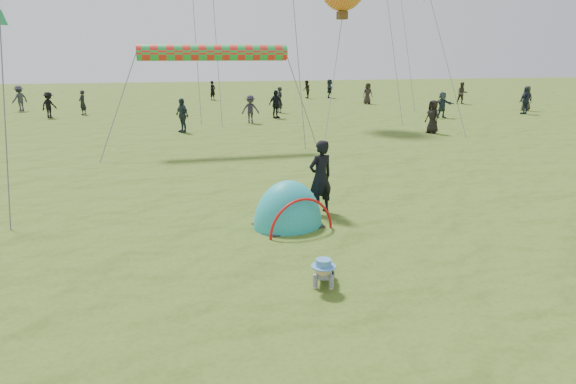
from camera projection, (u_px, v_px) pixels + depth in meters
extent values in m
plane|color=#375A15|center=(359.00, 274.00, 9.19)|extent=(140.00, 140.00, 0.00)
ellipsoid|color=teal|center=(288.00, 226.00, 11.80)|extent=(1.96, 1.76, 2.13)
imported|color=black|center=(321.00, 177.00, 12.54)|extent=(0.77, 0.63, 1.83)
imported|color=black|center=(279.00, 100.00, 34.63)|extent=(0.58, 0.73, 1.74)
imported|color=#362E26|center=(462.00, 93.00, 40.91)|extent=(1.00, 0.88, 1.72)
imported|color=black|center=(276.00, 104.00, 31.66)|extent=(1.09, 0.86, 1.72)
imported|color=black|center=(49.00, 105.00, 31.81)|extent=(1.11, 1.18, 1.60)
imported|color=black|center=(433.00, 117.00, 25.60)|extent=(0.72, 0.92, 1.65)
imported|color=#28363E|center=(442.00, 105.00, 31.90)|extent=(1.51, 0.56, 1.60)
imported|color=black|center=(82.00, 102.00, 33.62)|extent=(0.57, 0.68, 1.58)
imported|color=#1C2634|center=(526.00, 101.00, 33.89)|extent=(1.11, 0.72, 1.76)
imported|color=#292632|center=(250.00, 109.00, 29.41)|extent=(1.05, 0.63, 1.59)
imported|color=black|center=(368.00, 93.00, 40.92)|extent=(0.86, 0.60, 1.66)
imported|color=black|center=(330.00, 89.00, 46.53)|extent=(0.97, 1.64, 1.69)
imported|color=black|center=(213.00, 91.00, 44.36)|extent=(0.71, 0.69, 1.65)
imported|color=black|center=(306.00, 89.00, 46.28)|extent=(0.77, 0.90, 1.60)
imported|color=#263238|center=(182.00, 115.00, 25.87)|extent=(0.86, 1.08, 1.71)
imported|color=#2F3038|center=(20.00, 98.00, 35.61)|extent=(1.24, 1.29, 1.77)
imported|color=#2D261F|center=(526.00, 98.00, 36.05)|extent=(0.88, 1.00, 1.73)
cylinder|color=red|center=(214.00, 53.00, 20.51)|extent=(5.96, 0.64, 0.64)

